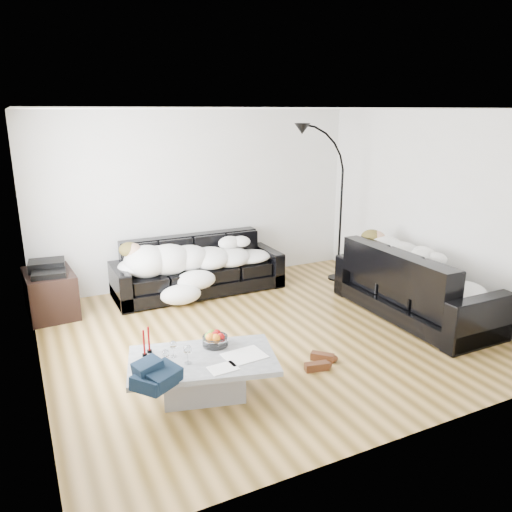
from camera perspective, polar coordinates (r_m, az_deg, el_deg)
name	(u,v)px	position (r m, az deg, el deg)	size (l,w,h in m)	color
ground	(267,334)	(6.07, 1.26, -8.90)	(5.00, 5.00, 0.00)	brown
wall_back	(200,199)	(7.67, -6.47, 6.54)	(5.00, 0.02, 2.60)	silver
wall_left	(26,256)	(5.04, -24.78, 0.01)	(0.02, 4.50, 2.60)	silver
wall_right	(433,210)	(7.13, 19.56, 4.96)	(0.02, 4.50, 2.60)	silver
ceiling	(268,109)	(5.50, 1.44, 16.45)	(5.00, 5.00, 0.00)	white
sofa_back	(198,266)	(7.34, -6.60, -1.13)	(2.45, 0.85, 0.80)	black
sofa_right	(415,282)	(6.76, 17.76, -2.89)	(2.23, 0.96, 0.90)	black
sleeper_back	(199,252)	(7.23, -6.52, 0.48)	(2.07, 0.72, 0.41)	white
sleeper_right	(417,268)	(6.70, 17.91, -1.26)	(1.91, 0.81, 0.47)	white
teal_cushion	(378,250)	(7.14, 13.81, 0.66)	(0.36, 0.30, 0.20)	#0E625A
coffee_table	(203,377)	(4.81, -6.06, -13.57)	(1.34, 0.78, 0.39)	#939699
fruit_bowl	(215,338)	(4.90, -4.70, -9.35)	(0.25, 0.25, 0.15)	white
wine_glass_a	(173,349)	(4.74, -9.43, -10.44)	(0.07, 0.07, 0.16)	white
wine_glass_b	(166,358)	(4.58, -10.25, -11.45)	(0.07, 0.07, 0.16)	white
wine_glass_c	(188,354)	(4.60, -7.82, -11.09)	(0.08, 0.08, 0.18)	white
candle_left	(144,343)	(4.78, -12.68, -9.72)	(0.05, 0.05, 0.26)	maroon
candle_right	(149,340)	(4.84, -12.16, -9.35)	(0.05, 0.05, 0.26)	maroon
newspaper_a	(244,355)	(4.72, -1.35, -11.27)	(0.38, 0.29, 0.01)	silver
newspaper_b	(223,368)	(4.52, -3.79, -12.65)	(0.25, 0.18, 0.01)	silver
navy_jacket	(155,367)	(4.27, -11.49, -12.36)	(0.36, 0.30, 0.18)	black
shoes	(319,362)	(5.40, 7.25, -11.88)	(0.42, 0.30, 0.09)	#472311
av_cabinet	(51,293)	(7.06, -22.43, -3.96)	(0.58, 0.85, 0.58)	black
stereo	(47,267)	(6.95, -22.74, -1.20)	(0.44, 0.34, 0.13)	black
floor_lamp	(341,213)	(7.82, 9.66, 4.84)	(0.77, 0.31, 2.13)	black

